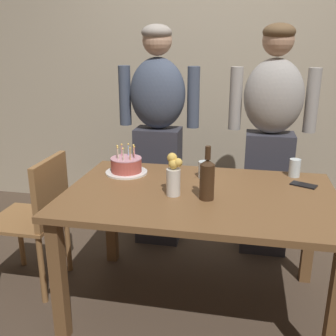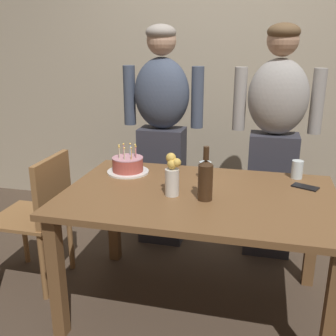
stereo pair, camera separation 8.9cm
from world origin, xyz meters
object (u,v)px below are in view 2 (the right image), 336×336
water_glass_far (205,170)px  cell_phone (305,187)px  birthday_cake (128,165)px  flower_vase (172,176)px  person_woman_cardigan (274,141)px  dining_chair (41,210)px  person_man_bearded (162,134)px  wine_bottle (205,179)px  water_glass_near (297,169)px

water_glass_far → cell_phone: bearing=-2.9°
birthday_cake → cell_phone: size_ratio=1.85×
flower_vase → person_woman_cardigan: person_woman_cardigan is taller
cell_phone → person_woman_cardigan: person_woman_cardigan is taller
cell_phone → flower_vase: flower_vase is taller
cell_phone → dining_chair: 1.63m
birthday_cake → person_man_bearded: 0.56m
dining_chair → wine_bottle: bearing=84.0°
water_glass_far → person_man_bearded: person_man_bearded is taller
flower_vase → person_woman_cardigan: size_ratio=0.14×
birthday_cake → water_glass_near: (1.04, 0.15, 0.01)m
person_man_bearded → cell_phone: bearing=150.6°
wine_bottle → person_man_bearded: 0.99m
water_glass_near → wine_bottle: size_ratio=0.38×
water_glass_near → dining_chair: bearing=-166.8°
cell_phone → water_glass_near: bearing=128.2°
birthday_cake → water_glass_far: size_ratio=2.58×
birthday_cake → wine_bottle: size_ratio=0.91×
dining_chair → birthday_cake: bearing=113.0°
water_glass_far → cell_phone: size_ratio=0.72×
water_glass_near → person_woman_cardigan: (-0.14, 0.40, 0.08)m
cell_phone → wine_bottle: bearing=-124.6°
wine_bottle → person_woman_cardigan: bearing=67.7°
water_glass_far → person_man_bearded: size_ratio=0.06×
water_glass_far → dining_chair: bearing=-167.1°
wine_bottle → person_woman_cardigan: person_woman_cardigan is taller
flower_vase → person_woman_cardigan: (0.54, 0.86, 0.02)m
person_woman_cardigan → dining_chair: bearing=28.3°
water_glass_far → flower_vase: flower_vase is taller
birthday_cake → person_woman_cardigan: person_woman_cardigan is taller
water_glass_near → dining_chair: dining_chair is taller
wine_bottle → dining_chair: bearing=174.0°
person_woman_cardigan → person_man_bearded: bearing=0.0°
wine_bottle → person_man_bearded: size_ratio=0.18×
water_glass_near → cell_phone: (0.04, -0.16, -0.05)m
water_glass_near → water_glass_far: bearing=-166.4°
birthday_cake → flower_vase: flower_vase is taller
wine_bottle → person_man_bearded: bearing=117.8°
cell_phone → flower_vase: (-0.72, -0.29, 0.11)m
water_glass_far → wine_bottle: (0.05, -0.35, 0.06)m
water_glass_near → flower_vase: flower_vase is taller
birthday_cake → cell_phone: 1.08m
water_glass_far → wine_bottle: bearing=-81.5°
water_glass_near → flower_vase: 0.82m
person_woman_cardigan → dining_chair: person_woman_cardigan is taller
water_glass_near → person_man_bearded: bearing=157.3°
water_glass_far → birthday_cake: bearing=-178.4°
person_man_bearded → person_woman_cardigan: same height
water_glass_near → person_woman_cardigan: bearing=108.7°
birthday_cake → water_glass_near: size_ratio=2.39×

